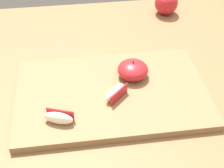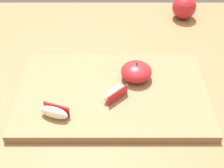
% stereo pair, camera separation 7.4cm
% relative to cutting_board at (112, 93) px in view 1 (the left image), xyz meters
% --- Properties ---
extents(dining_table, '(1.33, 0.82, 0.73)m').
position_rel_cutting_board_xyz_m(dining_table, '(0.06, 0.06, -0.11)').
color(dining_table, brown).
rests_on(dining_table, ground_plane).
extents(cutting_board, '(0.44, 0.28, 0.02)m').
position_rel_cutting_board_xyz_m(cutting_board, '(0.00, 0.00, 0.00)').
color(cutting_board, olive).
rests_on(cutting_board, dining_table).
extents(apple_half_skin_up, '(0.07, 0.07, 0.05)m').
position_rel_cutting_board_xyz_m(apple_half_skin_up, '(0.06, 0.04, 0.03)').
color(apple_half_skin_up, '#B21E23').
rests_on(apple_half_skin_up, cutting_board).
extents(apple_wedge_left, '(0.06, 0.06, 0.03)m').
position_rel_cutting_board_xyz_m(apple_wedge_left, '(0.00, -0.02, 0.02)').
color(apple_wedge_left, '#F4EACC').
rests_on(apple_wedge_left, cutting_board).
extents(apple_wedge_front, '(0.07, 0.04, 0.03)m').
position_rel_cutting_board_xyz_m(apple_wedge_front, '(-0.12, -0.08, 0.02)').
color(apple_wedge_front, '#F4EACC').
rests_on(apple_wedge_front, cutting_board).
extents(whole_apple_crimson, '(0.07, 0.07, 0.08)m').
position_rel_cutting_board_xyz_m(whole_apple_crimson, '(0.23, 0.37, 0.03)').
color(whole_apple_crimson, '#B21E23').
rests_on(whole_apple_crimson, dining_table).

